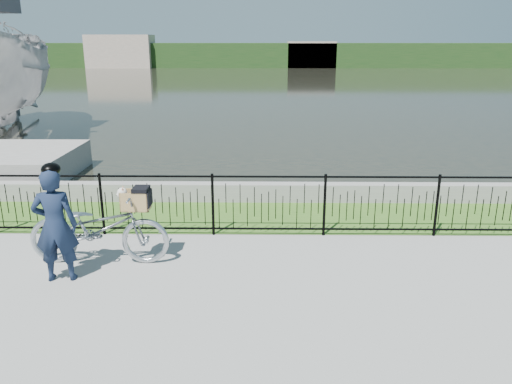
{
  "coord_description": "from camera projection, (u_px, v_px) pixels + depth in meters",
  "views": [
    {
      "loc": [
        -0.11,
        -6.86,
        3.41
      ],
      "look_at": [
        -0.22,
        1.0,
        1.0
      ],
      "focal_mm": 35.0,
      "sensor_mm": 36.0,
      "label": 1
    }
  ],
  "objects": [
    {
      "name": "fence",
      "position": [
        269.0,
        205.0,
        8.92
      ],
      "size": [
        14.0,
        0.06,
        1.15
      ],
      "primitive_type": null,
      "color": "black",
      "rests_on": "ground"
    },
    {
      "name": "ground",
      "position": [
        269.0,
        274.0,
        7.56
      ],
      "size": [
        120.0,
        120.0,
        0.0
      ],
      "primitive_type": "plane",
      "color": "gray",
      "rests_on": "ground"
    },
    {
      "name": "far_building_right",
      "position": [
        311.0,
        55.0,
        62.95
      ],
      "size": [
        6.0,
        3.0,
        3.2
      ],
      "primitive_type": "cube",
      "color": "#A49384",
      "rests_on": "ground"
    },
    {
      "name": "grass_strip",
      "position": [
        268.0,
        216.0,
        10.04
      ],
      "size": [
        60.0,
        2.0,
        0.01
      ],
      "primitive_type": "cube",
      "color": "#3B641F",
      "rests_on": "ground"
    },
    {
      "name": "far_building_left",
      "position": [
        121.0,
        51.0,
        62.66
      ],
      "size": [
        8.0,
        4.0,
        4.0
      ],
      "primitive_type": "cube",
      "color": "#A49384",
      "rests_on": "ground"
    },
    {
      "name": "far_treeline",
      "position": [
        264.0,
        55.0,
        64.49
      ],
      "size": [
        120.0,
        6.0,
        3.0
      ],
      "primitive_type": "cube",
      "color": "#203D17",
      "rests_on": "ground"
    },
    {
      "name": "quay_wall",
      "position": [
        267.0,
        192.0,
        10.94
      ],
      "size": [
        60.0,
        0.3,
        0.4
      ],
      "primitive_type": "cube",
      "color": "gray",
      "rests_on": "ground"
    },
    {
      "name": "water",
      "position": [
        264.0,
        85.0,
        39.11
      ],
      "size": [
        120.0,
        120.0,
        0.0
      ],
      "primitive_type": "plane",
      "color": "black",
      "rests_on": "ground"
    },
    {
      "name": "bicycle_rig",
      "position": [
        99.0,
        228.0,
        7.81
      ],
      "size": [
        2.2,
        0.77,
        1.27
      ],
      "color": "#A7ACB3",
      "rests_on": "ground"
    },
    {
      "name": "cyclist",
      "position": [
        55.0,
        224.0,
        7.16
      ],
      "size": [
        0.67,
        0.49,
        1.77
      ],
      "color": "#131E35",
      "rests_on": "ground"
    }
  ]
}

